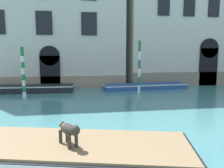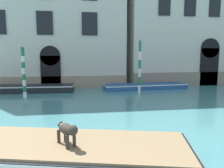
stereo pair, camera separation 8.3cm
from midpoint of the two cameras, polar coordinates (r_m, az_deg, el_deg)
name	(u,v)px [view 1 (the left image)]	position (r m, az deg, el deg)	size (l,w,h in m)	color
palazzo_right	(196,3)	(25.18, 21.10, 19.12)	(14.59, 6.13, 16.07)	beige
boat_foreground	(71,153)	(6.01, -11.17, -17.28)	(6.61, 3.64, 0.63)	black
dog_on_deck	(69,130)	(5.55, -11.55, -11.72)	(0.57, 0.82, 0.61)	#332D28
boat_moored_near_palazzo	(32,89)	(17.61, -20.41, -1.12)	(6.31, 1.74, 0.53)	black
boat_moored_far	(145,86)	(18.28, 8.49, -0.56)	(7.00, 2.13, 0.43)	#234C8C
mooring_pole_0	(139,67)	(15.87, 6.98, 4.42)	(0.19, 0.19, 3.85)	white
mooring_pole_4	(23,72)	(15.38, -22.33, 2.87)	(0.23, 0.23, 3.35)	white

